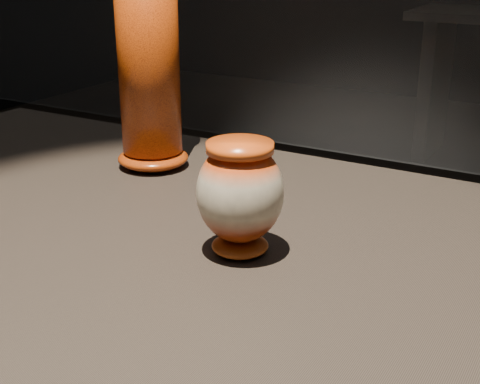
{
  "coord_description": "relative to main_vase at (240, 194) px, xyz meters",
  "views": [
    {
      "loc": [
        0.28,
        -0.73,
        1.29
      ],
      "look_at": [
        -0.12,
        -0.04,
        0.99
      ],
      "focal_mm": 50.0,
      "sensor_mm": 36.0,
      "label": 1
    }
  ],
  "objects": [
    {
      "name": "tall_vase",
      "position": [
        -0.32,
        0.23,
        0.11
      ],
      "size": [
        0.17,
        0.17,
        0.41
      ],
      "rotation": [
        0.0,
        0.0,
        -0.42
      ],
      "color": "#C4450D",
      "rests_on": "display_plinth"
    },
    {
      "name": "main_vase",
      "position": [
        0.0,
        0.0,
        0.0
      ],
      "size": [
        0.15,
        0.15,
        0.15
      ],
      "rotation": [
        0.0,
        0.0,
        -0.36
      ],
      "color": "maroon",
      "rests_on": "display_plinth"
    }
  ]
}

